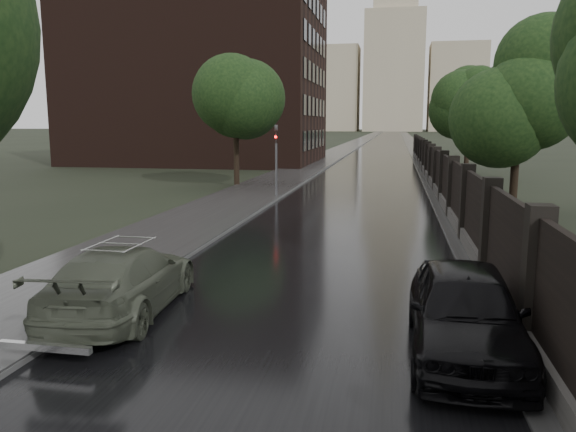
% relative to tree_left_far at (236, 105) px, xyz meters
% --- Properties ---
extents(road, '(8.00, 420.00, 0.02)m').
position_rel_tree_left_far_xyz_m(road, '(8.00, 160.00, -5.23)').
color(road, black).
rests_on(road, ground).
extents(sidewalk_left, '(4.00, 420.00, 0.16)m').
position_rel_tree_left_far_xyz_m(sidewalk_left, '(2.00, 160.00, -5.16)').
color(sidewalk_left, '#2D2D2D').
rests_on(sidewalk_left, ground).
extents(verge_right, '(3.00, 420.00, 0.08)m').
position_rel_tree_left_far_xyz_m(verge_right, '(13.50, 160.00, -5.20)').
color(verge_right, '#2D2D2D').
rests_on(verge_right, ground).
extents(fence_right, '(0.45, 75.72, 2.70)m').
position_rel_tree_left_far_xyz_m(fence_right, '(12.60, 2.01, -4.23)').
color(fence_right, '#383533').
rests_on(fence_right, ground).
extents(tree_left_far, '(4.25, 4.25, 7.39)m').
position_rel_tree_left_far_xyz_m(tree_left_far, '(0.00, 0.00, 0.00)').
color(tree_left_far, black).
rests_on(tree_left_far, ground).
extents(tree_right_b, '(4.08, 4.08, 7.01)m').
position_rel_tree_left_far_xyz_m(tree_right_b, '(15.50, -8.00, -0.29)').
color(tree_right_b, black).
rests_on(tree_right_b, ground).
extents(tree_right_c, '(4.08, 4.08, 7.01)m').
position_rel_tree_left_far_xyz_m(tree_right_c, '(15.50, 10.00, -0.29)').
color(tree_right_c, black).
rests_on(tree_right_c, ground).
extents(traffic_light, '(0.16, 0.32, 4.00)m').
position_rel_tree_left_far_xyz_m(traffic_light, '(3.70, -5.01, -2.84)').
color(traffic_light, '#59595E').
rests_on(traffic_light, ground).
extents(brick_building, '(24.00, 18.00, 20.00)m').
position_rel_tree_left_far_xyz_m(brick_building, '(-10.00, 22.00, 4.76)').
color(brick_building, black).
rests_on(brick_building, ground).
extents(stalinist_tower, '(92.00, 30.00, 159.00)m').
position_rel_tree_left_far_xyz_m(stalinist_tower, '(8.00, 270.00, 33.14)').
color(stalinist_tower, tan).
rests_on(stalinist_tower, ground).
extents(volga_sedan, '(2.54, 5.30, 1.49)m').
position_rel_tree_left_far_xyz_m(volga_sedan, '(4.40, -24.33, -4.50)').
color(volga_sedan, '#4C5242').
rests_on(volga_sedan, ground).
extents(car_right_near, '(1.97, 4.79, 1.62)m').
position_rel_tree_left_far_xyz_m(car_right_near, '(11.40, -25.27, -4.43)').
color(car_right_near, black).
rests_on(car_right_near, ground).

